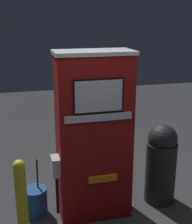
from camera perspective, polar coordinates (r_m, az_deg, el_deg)
ground_plane at (r=3.86m, az=0.40°, el=-19.43°), size 14.00×14.00×0.00m
gas_pump at (r=3.55m, az=-0.45°, el=-4.61°), size 0.93×0.45×1.96m
safety_bollard at (r=3.24m, az=-13.38°, el=-16.37°), size 0.12×0.12×1.02m
trash_bin at (r=4.07m, az=11.81°, el=-9.06°), size 0.38×0.38×1.04m
squeegee_bucket at (r=3.97m, az=-11.04°, el=-15.68°), size 0.29×0.29×0.74m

